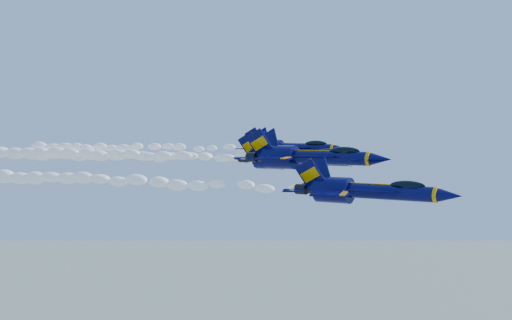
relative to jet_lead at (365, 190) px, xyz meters
The scene contains 8 objects.
jet_lead is the anchor object (origin of this frame).
smoke_trail_jet_lead 30.54m from the jet_lead, behind, with size 47.35×1.79×1.61m, color white.
jet_second 13.19m from the jet_lead, 143.71° to the left, with size 17.26×14.16×6.41m.
smoke_trail_jet_second 42.23m from the jet_lead, 169.55° to the left, with size 47.35×1.92×1.73m, color white.
jet_third 29.65m from the jet_lead, 133.29° to the left, with size 19.48×15.98×7.24m.
smoke_trail_jet_third 56.57m from the jet_lead, 157.61° to the left, with size 47.35×2.17×1.95m, color white.
jet_fourth 33.86m from the jet_lead, 132.96° to the left, with size 16.01×13.13×5.95m.
smoke_trail_jet_fourth 58.98m from the jet_lead, 155.24° to the left, with size 47.35×1.78×1.61m, color white.
Camera 1 is at (42.66, -73.93, 156.87)m, focal length 50.00 mm.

